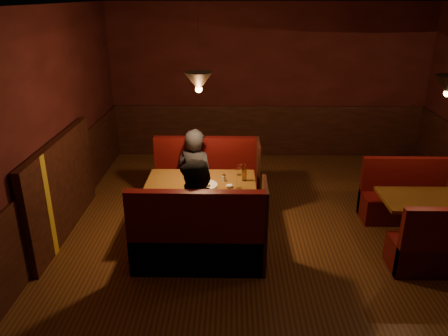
{
  "coord_description": "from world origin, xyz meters",
  "views": [
    {
      "loc": [
        -0.69,
        -4.78,
        3.01
      ],
      "look_at": [
        -0.79,
        0.38,
        0.95
      ],
      "focal_mm": 35.0,
      "sensor_mm": 36.0,
      "label": 1
    }
  ],
  "objects_px": {
    "second_bench_near": "(448,251)",
    "diner_b": "(199,200)",
    "second_bench_far": "(405,200)",
    "main_bench_far": "(207,186)",
    "main_table": "(202,194)",
    "diner_a": "(195,159)",
    "second_table": "(425,210)",
    "main_bench_near": "(199,243)"
  },
  "relations": [
    {
      "from": "second_bench_near",
      "to": "diner_b",
      "type": "relative_size",
      "value": 0.76
    },
    {
      "from": "second_bench_far",
      "to": "diner_b",
      "type": "relative_size",
      "value": 0.76
    },
    {
      "from": "main_bench_far",
      "to": "second_bench_near",
      "type": "height_order",
      "value": "main_bench_far"
    },
    {
      "from": "main_table",
      "to": "diner_b",
      "type": "relative_size",
      "value": 0.87
    },
    {
      "from": "second_bench_far",
      "to": "diner_a",
      "type": "relative_size",
      "value": 0.76
    },
    {
      "from": "main_bench_far",
      "to": "diner_b",
      "type": "height_order",
      "value": "diner_b"
    },
    {
      "from": "main_bench_far",
      "to": "second_bench_far",
      "type": "distance_m",
      "value": 2.87
    },
    {
      "from": "main_table",
      "to": "second_bench_near",
      "type": "relative_size",
      "value": 1.15
    },
    {
      "from": "main_table",
      "to": "diner_b",
      "type": "distance_m",
      "value": 0.69
    },
    {
      "from": "main_table",
      "to": "second_bench_near",
      "type": "bearing_deg",
      "value": -16.32
    },
    {
      "from": "main_table",
      "to": "second_table",
      "type": "bearing_deg",
      "value": -3.49
    },
    {
      "from": "main_bench_far",
      "to": "second_bench_far",
      "type": "bearing_deg",
      "value": -6.15
    },
    {
      "from": "main_bench_near",
      "to": "diner_a",
      "type": "height_order",
      "value": "diner_a"
    },
    {
      "from": "second_table",
      "to": "diner_b",
      "type": "relative_size",
      "value": 0.69
    },
    {
      "from": "second_bench_near",
      "to": "diner_b",
      "type": "xyz_separation_m",
      "value": [
        -2.86,
        0.19,
        0.53
      ]
    },
    {
      "from": "second_bench_far",
      "to": "second_table",
      "type": "bearing_deg",
      "value": -92.2
    },
    {
      "from": "main_table",
      "to": "diner_b",
      "type": "xyz_separation_m",
      "value": [
        0.01,
        -0.65,
        0.23
      ]
    },
    {
      "from": "main_bench_far",
      "to": "second_table",
      "type": "bearing_deg",
      "value": -19.01
    },
    {
      "from": "main_table",
      "to": "second_bench_far",
      "type": "height_order",
      "value": "main_table"
    },
    {
      "from": "second_table",
      "to": "second_bench_far",
      "type": "xyz_separation_m",
      "value": [
        0.03,
        0.67,
        -0.19
      ]
    },
    {
      "from": "second_bench_far",
      "to": "main_bench_far",
      "type": "bearing_deg",
      "value": 173.85
    },
    {
      "from": "main_bench_near",
      "to": "second_bench_far",
      "type": "bearing_deg",
      "value": 24.44
    },
    {
      "from": "second_table",
      "to": "second_bench_far",
      "type": "relative_size",
      "value": 0.9
    },
    {
      "from": "second_table",
      "to": "main_table",
      "type": "bearing_deg",
      "value": 176.51
    },
    {
      "from": "main_table",
      "to": "second_table",
      "type": "distance_m",
      "value": 2.85
    },
    {
      "from": "main_bench_far",
      "to": "main_bench_near",
      "type": "relative_size",
      "value": 1.0
    },
    {
      "from": "main_table",
      "to": "diner_a",
      "type": "height_order",
      "value": "diner_a"
    },
    {
      "from": "second_bench_far",
      "to": "main_bench_near",
      "type": "bearing_deg",
      "value": -155.56
    },
    {
      "from": "second_bench_far",
      "to": "diner_b",
      "type": "height_order",
      "value": "diner_b"
    },
    {
      "from": "main_bench_far",
      "to": "second_table",
      "type": "height_order",
      "value": "main_bench_far"
    },
    {
      "from": "main_bench_far",
      "to": "main_table",
      "type": "bearing_deg",
      "value": -91.15
    },
    {
      "from": "second_bench_near",
      "to": "diner_b",
      "type": "bearing_deg",
      "value": 176.19
    },
    {
      "from": "second_bench_far",
      "to": "second_bench_near",
      "type": "relative_size",
      "value": 1.0
    },
    {
      "from": "main_table",
      "to": "second_bench_far",
      "type": "xyz_separation_m",
      "value": [
        2.87,
        0.49,
        -0.3
      ]
    },
    {
      "from": "main_bench_far",
      "to": "main_bench_near",
      "type": "xyz_separation_m",
      "value": [
        0.0,
        -1.6,
        0.0
      ]
    },
    {
      "from": "main_bench_far",
      "to": "second_bench_near",
      "type": "distance_m",
      "value": 3.29
    },
    {
      "from": "second_table",
      "to": "diner_a",
      "type": "bearing_deg",
      "value": 164.04
    },
    {
      "from": "main_bench_near",
      "to": "diner_a",
      "type": "bearing_deg",
      "value": 96.04
    },
    {
      "from": "main_bench_far",
      "to": "second_table",
      "type": "relative_size",
      "value": 1.39
    },
    {
      "from": "main_table",
      "to": "main_bench_near",
      "type": "bearing_deg",
      "value": -88.85
    },
    {
      "from": "main_table",
      "to": "main_bench_near",
      "type": "xyz_separation_m",
      "value": [
        0.02,
        -0.8,
        -0.25
      ]
    },
    {
      "from": "main_bench_near",
      "to": "diner_b",
      "type": "height_order",
      "value": "diner_b"
    }
  ]
}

